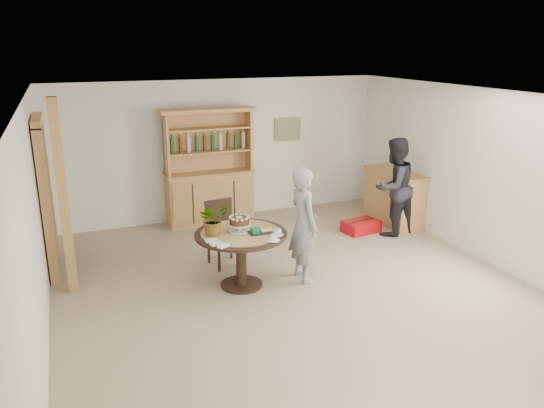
{
  "coord_description": "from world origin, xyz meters",
  "views": [
    {
      "loc": [
        -2.61,
        -5.61,
        3.11
      ],
      "look_at": [
        -0.13,
        0.65,
        1.05
      ],
      "focal_mm": 35.0,
      "sensor_mm": 36.0,
      "label": 1
    }
  ],
  "objects_px": {
    "dining_table": "(241,243)",
    "dining_chair": "(222,228)",
    "teen_boy": "(304,225)",
    "red_suitcase": "(361,226)",
    "adult_person": "(394,187)",
    "sideboard": "(394,197)",
    "hutch": "(209,185)"
  },
  "relations": [
    {
      "from": "sideboard",
      "to": "dining_table",
      "type": "relative_size",
      "value": 1.05
    },
    {
      "from": "dining_table",
      "to": "dining_chair",
      "type": "bearing_deg",
      "value": 90.82
    },
    {
      "from": "teen_boy",
      "to": "red_suitcase",
      "type": "distance_m",
      "value": 2.28
    },
    {
      "from": "red_suitcase",
      "to": "dining_table",
      "type": "bearing_deg",
      "value": -163.83
    },
    {
      "from": "teen_boy",
      "to": "adult_person",
      "type": "distance_m",
      "value": 2.39
    },
    {
      "from": "hutch",
      "to": "sideboard",
      "type": "distance_m",
      "value": 3.29
    },
    {
      "from": "red_suitcase",
      "to": "teen_boy",
      "type": "bearing_deg",
      "value": -151.62
    },
    {
      "from": "dining_chair",
      "to": "dining_table",
      "type": "bearing_deg",
      "value": -97.74
    },
    {
      "from": "dining_table",
      "to": "sideboard",
      "type": "bearing_deg",
      "value": 23.64
    },
    {
      "from": "adult_person",
      "to": "dining_chair",
      "type": "bearing_deg",
      "value": -13.67
    },
    {
      "from": "sideboard",
      "to": "dining_chair",
      "type": "bearing_deg",
      "value": -169.25
    },
    {
      "from": "sideboard",
      "to": "red_suitcase",
      "type": "bearing_deg",
      "value": -163.91
    },
    {
      "from": "sideboard",
      "to": "teen_boy",
      "type": "height_order",
      "value": "teen_boy"
    },
    {
      "from": "hutch",
      "to": "red_suitcase",
      "type": "bearing_deg",
      "value": -33.14
    },
    {
      "from": "teen_boy",
      "to": "adult_person",
      "type": "height_order",
      "value": "adult_person"
    },
    {
      "from": "red_suitcase",
      "to": "dining_chair",
      "type": "bearing_deg",
      "value": 179.43
    },
    {
      "from": "sideboard",
      "to": "red_suitcase",
      "type": "relative_size",
      "value": 1.91
    },
    {
      "from": "hutch",
      "to": "dining_chair",
      "type": "height_order",
      "value": "hutch"
    },
    {
      "from": "dining_table",
      "to": "red_suitcase",
      "type": "xyz_separation_m",
      "value": [
        2.56,
        1.24,
        -0.5
      ]
    },
    {
      "from": "sideboard",
      "to": "adult_person",
      "type": "distance_m",
      "value": 0.7
    },
    {
      "from": "hutch",
      "to": "red_suitcase",
      "type": "height_order",
      "value": "hutch"
    },
    {
      "from": "red_suitcase",
      "to": "sideboard",
      "type": "bearing_deg",
      "value": 6.44
    },
    {
      "from": "dining_chair",
      "to": "adult_person",
      "type": "bearing_deg",
      "value": -5.74
    },
    {
      "from": "hutch",
      "to": "dining_chair",
      "type": "xyz_separation_m",
      "value": [
        -0.33,
        -1.88,
        -0.15
      ]
    },
    {
      "from": "dining_table",
      "to": "adult_person",
      "type": "relative_size",
      "value": 0.73
    },
    {
      "from": "dining_table",
      "to": "hutch",
      "type": "bearing_deg",
      "value": 83.4
    },
    {
      "from": "dining_chair",
      "to": "red_suitcase",
      "type": "distance_m",
      "value": 2.64
    },
    {
      "from": "adult_person",
      "to": "red_suitcase",
      "type": "xyz_separation_m",
      "value": [
        -0.43,
        0.26,
        -0.72
      ]
    },
    {
      "from": "hutch",
      "to": "dining_table",
      "type": "distance_m",
      "value": 2.73
    },
    {
      "from": "teen_boy",
      "to": "sideboard",
      "type": "bearing_deg",
      "value": -58.2
    },
    {
      "from": "dining_table",
      "to": "red_suitcase",
      "type": "bearing_deg",
      "value": 25.81
    },
    {
      "from": "hutch",
      "to": "dining_table",
      "type": "bearing_deg",
      "value": -96.6
    }
  ]
}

